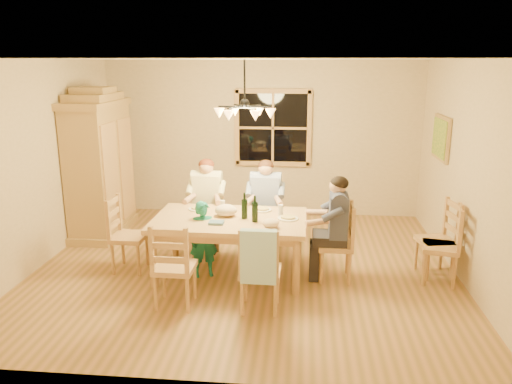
# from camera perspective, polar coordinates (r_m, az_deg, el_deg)

# --- Properties ---
(floor) EXTENTS (5.50, 5.50, 0.00)m
(floor) POSITION_cam_1_polar(r_m,az_deg,el_deg) (6.78, -1.19, -8.52)
(floor) COLOR olive
(floor) RESTS_ON ground
(ceiling) EXTENTS (5.50, 5.00, 0.02)m
(ceiling) POSITION_cam_1_polar(r_m,az_deg,el_deg) (6.23, -1.33, 14.94)
(ceiling) COLOR white
(ceiling) RESTS_ON wall_back
(wall_back) EXTENTS (5.50, 0.02, 2.70)m
(wall_back) POSITION_cam_1_polar(r_m,az_deg,el_deg) (8.82, 0.64, 6.09)
(wall_back) COLOR tan
(wall_back) RESTS_ON floor
(wall_left) EXTENTS (0.02, 5.00, 2.70)m
(wall_left) POSITION_cam_1_polar(r_m,az_deg,el_deg) (7.22, -23.51, 2.91)
(wall_left) COLOR tan
(wall_left) RESTS_ON floor
(wall_right) EXTENTS (0.02, 5.00, 2.70)m
(wall_right) POSITION_cam_1_polar(r_m,az_deg,el_deg) (6.64, 23.04, 2.02)
(wall_right) COLOR tan
(wall_right) RESTS_ON floor
(window) EXTENTS (1.30, 0.06, 1.30)m
(window) POSITION_cam_1_polar(r_m,az_deg,el_deg) (8.74, 1.94, 7.33)
(window) COLOR black
(window) RESTS_ON wall_back
(painting) EXTENTS (0.06, 0.78, 0.64)m
(painting) POSITION_cam_1_polar(r_m,az_deg,el_deg) (7.72, 20.38, 5.80)
(painting) COLOR #A68248
(painting) RESTS_ON wall_right
(chandelier) EXTENTS (0.77, 0.68, 0.71)m
(chandelier) POSITION_cam_1_polar(r_m,az_deg,el_deg) (6.26, -1.30, 9.23)
(chandelier) COLOR black
(chandelier) RESTS_ON ceiling
(armoire) EXTENTS (0.66, 1.40, 2.30)m
(armoire) POSITION_cam_1_polar(r_m,az_deg,el_deg) (8.17, -17.39, 2.62)
(armoire) COLOR #A68248
(armoire) RESTS_ON floor
(dining_table) EXTENTS (1.94, 1.20, 0.76)m
(dining_table) POSITION_cam_1_polar(r_m,az_deg,el_deg) (6.34, -3.01, -3.83)
(dining_table) COLOR tan
(dining_table) RESTS_ON floor
(chair_far_left) EXTENTS (0.45, 0.43, 0.99)m
(chair_far_left) POSITION_cam_1_polar(r_m,az_deg,el_deg) (7.38, -5.54, -4.10)
(chair_far_left) COLOR tan
(chair_far_left) RESTS_ON floor
(chair_far_right) EXTENTS (0.45, 0.43, 0.99)m
(chair_far_right) POSITION_cam_1_polar(r_m,az_deg,el_deg) (7.26, 1.09, -4.35)
(chair_far_right) COLOR tan
(chair_far_right) RESTS_ON floor
(chair_near_left) EXTENTS (0.45, 0.43, 0.99)m
(chair_near_left) POSITION_cam_1_polar(r_m,az_deg,el_deg) (5.74, -9.22, -9.90)
(chair_near_left) COLOR tan
(chair_near_left) RESTS_ON floor
(chair_near_right) EXTENTS (0.45, 0.43, 0.99)m
(chair_near_right) POSITION_cam_1_polar(r_m,az_deg,el_deg) (5.58, 0.50, -10.47)
(chair_near_right) COLOR tan
(chair_near_right) RESTS_ON floor
(chair_end_left) EXTENTS (0.43, 0.45, 0.99)m
(chair_end_left) POSITION_cam_1_polar(r_m,az_deg,el_deg) (6.79, -14.21, -6.20)
(chair_end_left) COLOR tan
(chair_end_left) RESTS_ON floor
(chair_end_right) EXTENTS (0.43, 0.45, 0.99)m
(chair_end_right) POSITION_cam_1_polar(r_m,az_deg,el_deg) (6.40, 9.01, -7.25)
(chair_end_right) COLOR tan
(chair_end_right) RESTS_ON floor
(adult_woman) EXTENTS (0.40, 0.42, 0.87)m
(adult_woman) POSITION_cam_1_polar(r_m,az_deg,el_deg) (7.23, -5.64, -0.06)
(adult_woman) COLOR beige
(adult_woman) RESTS_ON floor
(adult_plaid_man) EXTENTS (0.40, 0.42, 0.87)m
(adult_plaid_man) POSITION_cam_1_polar(r_m,az_deg,el_deg) (7.10, 1.11, -0.25)
(adult_plaid_man) COLOR #374B97
(adult_plaid_man) RESTS_ON floor
(adult_slate_man) EXTENTS (0.42, 0.40, 0.87)m
(adult_slate_man) POSITION_cam_1_polar(r_m,az_deg,el_deg) (6.22, 9.21, -2.65)
(adult_slate_man) COLOR #3A3F5E
(adult_slate_man) RESTS_ON floor
(towel) EXTENTS (0.38, 0.10, 0.58)m
(towel) POSITION_cam_1_polar(r_m,az_deg,el_deg) (5.24, 0.30, -7.42)
(towel) COLOR #9CC2D3
(towel) RESTS_ON chair_near_right
(wine_bottle_a) EXTENTS (0.08, 0.08, 0.33)m
(wine_bottle_a) POSITION_cam_1_polar(r_m,az_deg,el_deg) (6.24, -1.32, -1.58)
(wine_bottle_a) COLOR black
(wine_bottle_a) RESTS_ON dining_table
(wine_bottle_b) EXTENTS (0.08, 0.08, 0.33)m
(wine_bottle_b) POSITION_cam_1_polar(r_m,az_deg,el_deg) (6.11, -0.13, -1.92)
(wine_bottle_b) COLOR black
(wine_bottle_b) RESTS_ON dining_table
(plate_woman) EXTENTS (0.26, 0.26, 0.02)m
(plate_woman) POSITION_cam_1_polar(r_m,az_deg,el_deg) (6.69, -6.62, -1.93)
(plate_woman) COLOR white
(plate_woman) RESTS_ON dining_table
(plate_plaid) EXTENTS (0.26, 0.26, 0.02)m
(plate_plaid) POSITION_cam_1_polar(r_m,az_deg,el_deg) (6.61, 0.67, -2.05)
(plate_plaid) COLOR white
(plate_plaid) RESTS_ON dining_table
(plate_slate) EXTENTS (0.26, 0.26, 0.02)m
(plate_slate) POSITION_cam_1_polar(r_m,az_deg,el_deg) (6.26, 3.67, -3.04)
(plate_slate) COLOR white
(plate_slate) RESTS_ON dining_table
(wine_glass_a) EXTENTS (0.06, 0.06, 0.14)m
(wine_glass_a) POSITION_cam_1_polar(r_m,az_deg,el_deg) (6.60, -3.83, -1.56)
(wine_glass_a) COLOR silver
(wine_glass_a) RESTS_ON dining_table
(wine_glass_b) EXTENTS (0.06, 0.06, 0.14)m
(wine_glass_b) POSITION_cam_1_polar(r_m,az_deg,el_deg) (6.39, 2.83, -2.09)
(wine_glass_b) COLOR silver
(wine_glass_b) RESTS_ON dining_table
(cap) EXTENTS (0.20, 0.20, 0.11)m
(cap) POSITION_cam_1_polar(r_m,az_deg,el_deg) (5.92, 1.69, -3.59)
(cap) COLOR #CEB089
(cap) RESTS_ON dining_table
(napkin) EXTENTS (0.18, 0.14, 0.03)m
(napkin) POSITION_cam_1_polar(r_m,az_deg,el_deg) (6.09, -4.56, -3.50)
(napkin) COLOR slate
(napkin) RESTS_ON dining_table
(cloth_bundle) EXTENTS (0.28, 0.22, 0.15)m
(cloth_bundle) POSITION_cam_1_polar(r_m,az_deg,el_deg) (6.36, -3.45, -2.10)
(cloth_bundle) COLOR #CDB395
(cloth_bundle) RESTS_ON dining_table
(child) EXTENTS (0.42, 0.35, 0.99)m
(child) POSITION_cam_1_polar(r_m,az_deg,el_deg) (6.37, -5.99, -5.41)
(child) COLOR #197364
(child) RESTS_ON floor
(chair_spare_front) EXTENTS (0.49, 0.51, 0.99)m
(chair_spare_front) POSITION_cam_1_polar(r_m,az_deg,el_deg) (6.83, 19.79, -6.52)
(chair_spare_front) COLOR tan
(chair_spare_front) RESTS_ON floor
(chair_spare_back) EXTENTS (0.50, 0.52, 0.99)m
(chair_spare_back) POSITION_cam_1_polar(r_m,az_deg,el_deg) (6.65, 20.21, -7.16)
(chair_spare_back) COLOR tan
(chair_spare_back) RESTS_ON floor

